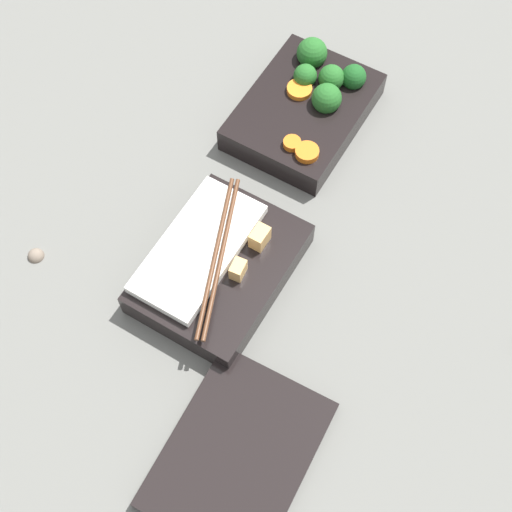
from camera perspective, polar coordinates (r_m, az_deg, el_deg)
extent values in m
plane|color=slate|center=(0.89, -0.37, 5.04)|extent=(3.00, 3.00, 0.00)
cube|color=black|center=(0.95, 3.72, 11.47)|extent=(0.19, 0.14, 0.04)
sphere|color=#236023|center=(0.93, 5.67, 12.44)|extent=(0.04, 0.04, 0.04)
sphere|color=#236023|center=(0.97, 4.50, 15.89)|extent=(0.04, 0.04, 0.04)
sphere|color=#236023|center=(0.95, 3.96, 14.19)|extent=(0.03, 0.03, 0.03)
sphere|color=#19511E|center=(0.96, 7.82, 14.01)|extent=(0.03, 0.03, 0.03)
sphere|color=#236023|center=(0.95, 6.05, 13.99)|extent=(0.03, 0.03, 0.03)
cylinder|color=orange|center=(0.94, 3.49, 13.16)|extent=(0.05, 0.05, 0.01)
cylinder|color=orange|center=(0.89, 2.90, 9.00)|extent=(0.03, 0.03, 0.01)
cylinder|color=orange|center=(0.88, 4.10, 8.28)|extent=(0.04, 0.04, 0.01)
cube|color=black|center=(0.82, -2.92, -1.02)|extent=(0.19, 0.14, 0.04)
cube|color=white|center=(0.81, -4.80, 0.72)|extent=(0.17, 0.08, 0.01)
cube|color=#EAB266|center=(0.80, 0.30, 1.51)|extent=(0.02, 0.02, 0.02)
cube|color=#EAB266|center=(0.79, -1.44, -1.08)|extent=(0.02, 0.02, 0.02)
cylinder|color=#56331E|center=(0.79, -3.28, 0.08)|extent=(0.19, 0.08, 0.01)
cylinder|color=#56331E|center=(0.79, -2.78, 0.01)|extent=(0.19, 0.08, 0.01)
cube|color=black|center=(0.76, -1.43, -15.57)|extent=(0.20, 0.15, 0.01)
sphere|color=#7A6B5B|center=(0.88, -17.25, 0.13)|extent=(0.02, 0.02, 0.02)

